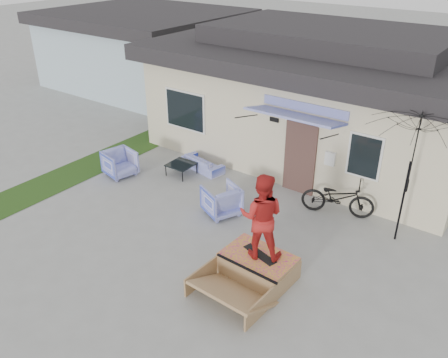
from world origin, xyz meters
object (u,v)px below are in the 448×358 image
Objects in this scene: skate_ramp at (258,265)px; skater at (262,215)px; patio_umbrella at (408,175)px; skateboard at (260,254)px; armchair_right at (222,199)px; bicycle at (338,194)px; loveseat at (203,161)px; coffee_table at (181,169)px; armchair_left at (120,162)px.

skate_ramp is 1.26m from skater.
skateboard is at bearing -122.67° from patio_umbrella.
skater is at bearing -122.67° from patio_umbrella.
bicycle is (2.48, 1.78, 0.16)m from armchair_right.
loveseat is 2.72m from armchair_right.
patio_umbrella is 4.00m from skate_ramp.
bicycle is at bearing 8.10° from coffee_table.
armchair_left reaches higher than loveseat.
skater is (4.21, -3.32, 1.22)m from loveseat.
patio_umbrella is at bearing 3.99° from coffee_table.
armchair_right is 0.32× the size of patio_umbrella.
armchair_left is 6.30m from skater.
bicycle is 0.94× the size of skate_ramp.
patio_umbrella reaches higher than skate_ramp.
skater is at bearing -91.58° from armchair_left.
patio_umbrella reaches higher than loveseat.
bicycle reaches higher than coffee_table.
coffee_table is at bearing -176.01° from patio_umbrella.
coffee_table is 0.27× the size of patio_umbrella.
skater is at bearing -30.22° from coffee_table.
bicycle reaches higher than armchair_right.
loveseat is 6.37m from patio_umbrella.
skateboard is (4.21, -3.32, 0.24)m from loveseat.
armchair_right is (2.05, -1.78, 0.15)m from loveseat.
skater is at bearing 153.02° from loveseat.
armchair_right is at bearing 107.57° from bicycle.
loveseat is 1.69× the size of armchair_left.
skater reaches higher than skateboard.
armchair_left is 6.21m from skateboard.
patio_umbrella is (1.66, -0.24, 1.14)m from bicycle.
armchair_left is 1.89m from coffee_table.
patio_umbrella is 3.19× the size of skateboard.
armchair_right reaches higher than loveseat.
armchair_right is 0.44× the size of skate_ramp.
bicycle is 2.03m from patio_umbrella.
skater is at bearing 90.00° from skate_ramp.
skater reaches higher than skate_ramp.
bicycle is at bearing 171.88° from patio_umbrella.
bicycle is at bearing -61.56° from armchair_left.
bicycle reaches higher than armchair_left.
skater reaches higher than bicycle.
loveseat is 0.74× the size of skate_ramp.
armchair_left is at bearing -37.67° from skater.
skater reaches higher than loveseat.
skate_ramp is (-1.98, -3.14, -1.50)m from patio_umbrella.
bicycle is 0.69× the size of patio_umbrella.
patio_umbrella reaches higher than coffee_table.
coffee_table is 5.24m from skateboard.
armchair_left reaches higher than skateboard.
bicycle is 0.99× the size of skater.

